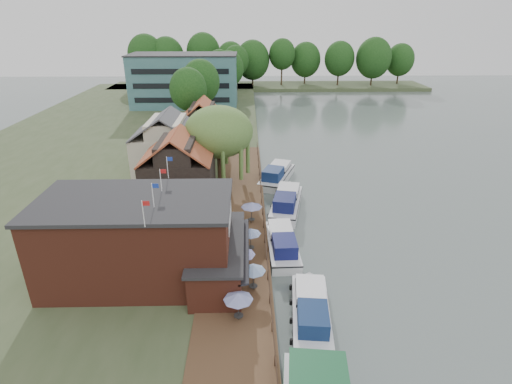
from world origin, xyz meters
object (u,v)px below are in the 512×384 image
object	(u,v)px
umbrella_2	(242,261)
umbrella_5	(252,212)
umbrella_0	(238,306)
umbrella_1	(253,277)
cottage_b	(168,143)
willow	(219,147)
cruiser_2	(286,199)
pub	(163,238)
umbrella_4	(235,230)
cottage_c	(203,126)
cruiser_3	(277,173)
hotel_block	(185,80)
cruiser_0	(311,307)
cottage_a	(178,168)
cruiser_1	(282,241)
swan	(288,372)
umbrella_3	(251,240)

from	to	relation	value
umbrella_2	umbrella_5	bearing A→B (deg)	84.40
umbrella_0	umbrella_1	bearing A→B (deg)	71.92
umbrella_5	cottage_b	bearing A→B (deg)	126.05
umbrella_0	umbrella_5	distance (m)	15.04
willow	cruiser_2	xyz separation A→B (m)	(8.19, -5.47, -4.91)
cruiser_2	pub	bearing A→B (deg)	-117.02
umbrella_1	umbrella_4	world-z (taller)	same
cottage_c	umbrella_4	distance (m)	29.26
umbrella_5	cruiser_3	distance (m)	14.73
pub	umbrella_2	distance (m)	6.96
hotel_block	umbrella_4	size ratio (longest dim) A/B	10.69
umbrella_1	cruiser_0	xyz separation A→B (m)	(4.36, -2.37, -1.10)
cottage_a	umbrella_1	xyz separation A→B (m)	(8.44, -17.28, -2.96)
umbrella_2	umbrella_1	bearing A→B (deg)	-69.50
cruiser_3	cruiser_1	bearing A→B (deg)	-72.82
pub	cottage_b	bearing A→B (deg)	99.09
umbrella_2	cruiser_2	world-z (taller)	umbrella_2
umbrella_1	swan	distance (m)	8.03
pub	cottage_a	bearing A→B (deg)	93.81
umbrella_4	cruiser_2	xyz separation A→B (m)	(5.88, 9.06, -0.98)
cruiser_0	cruiser_3	bearing A→B (deg)	96.79
pub	cottage_c	size ratio (longest dim) A/B	2.35
cottage_a	cruiser_2	size ratio (longest dim) A/B	0.81
umbrella_3	swan	size ratio (longest dim) A/B	5.40
cruiser_1	cruiser_2	size ratio (longest dim) A/B	0.92
umbrella_5	cruiser_3	world-z (taller)	umbrella_5
umbrella_2	umbrella_4	size ratio (longest dim) A/B	1.00
willow	umbrella_2	size ratio (longest dim) A/B	4.39
willow	umbrella_3	xyz separation A→B (m)	(3.79, -16.39, -3.93)
umbrella_0	cruiser_2	distance (m)	20.99
cottage_b	umbrella_0	world-z (taller)	cottage_b
umbrella_2	umbrella_5	world-z (taller)	same
cruiser_2	umbrella_3	bearing A→B (deg)	-100.14
umbrella_1	umbrella_2	bearing A→B (deg)	110.50
umbrella_2	cruiser_2	bearing A→B (deg)	70.41
cruiser_1	cruiser_3	bearing A→B (deg)	85.70
hotel_block	cruiser_3	size ratio (longest dim) A/B	2.43
umbrella_4	umbrella_5	distance (m)	4.13
pub	umbrella_5	size ratio (longest dim) A/B	8.42
umbrella_4	cruiser_0	world-z (taller)	umbrella_4
umbrella_3	umbrella_5	distance (m)	5.66
willow	cruiser_0	world-z (taller)	willow
umbrella_0	cruiser_2	size ratio (longest dim) A/B	0.22
umbrella_0	umbrella_4	world-z (taller)	same
umbrella_3	cruiser_2	size ratio (longest dim) A/B	0.22
cruiser_1	umbrella_4	bearing A→B (deg)	174.75
cottage_b	cruiser_1	world-z (taller)	cottage_b
hotel_block	cruiser_3	world-z (taller)	hotel_block
hotel_block	umbrella_4	distance (m)	67.14
umbrella_2	umbrella_3	xyz separation A→B (m)	(0.74, 3.51, 0.00)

